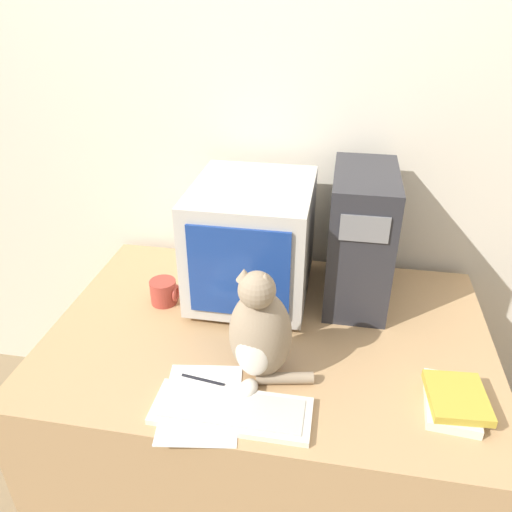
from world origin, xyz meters
The scene contains 10 objects.
wall_back centered at (0.00, 1.03, 1.25)m, with size 7.00×0.05×2.50m.
desk centered at (0.00, 0.48, 0.39)m, with size 1.43×0.97×0.78m.
crt_monitor centered at (-0.09, 0.69, 0.99)m, with size 0.40×0.47×0.42m.
computer_tower centered at (0.27, 0.75, 1.01)m, with size 0.21×0.40×0.47m.
keyboard centered at (-0.04, 0.11, 0.79)m, with size 0.43×0.16×0.02m.
cat centered at (0.00, 0.27, 0.93)m, with size 0.27×0.23×0.36m.
book_stack centered at (0.54, 0.24, 0.80)m, with size 0.17×0.22×0.05m.
pen centered at (-0.15, 0.22, 0.78)m, with size 0.13×0.03×0.01m.
paper_sheet centered at (-0.13, 0.13, 0.78)m, with size 0.25×0.32×0.00m.
mug centered at (-0.39, 0.58, 0.82)m, with size 0.10×0.09×0.09m.
Camera 1 is at (0.19, -0.81, 1.80)m, focal length 35.00 mm.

